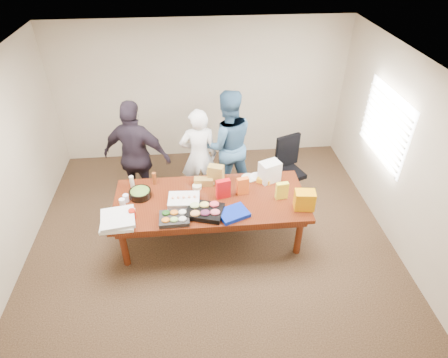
{
  "coord_description": "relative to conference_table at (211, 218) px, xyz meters",
  "views": [
    {
      "loc": [
        -0.2,
        -4.29,
        4.23
      ],
      "look_at": [
        0.21,
        0.1,
        1.02
      ],
      "focal_mm": 30.35,
      "sensor_mm": 36.0,
      "label": 1
    }
  ],
  "objects": [
    {
      "name": "window_blinds",
      "position": [
        2.68,
        0.6,
        1.12
      ],
      "size": [
        0.04,
        1.36,
        1.0
      ],
      "primitive_type": "cube",
      "color": "beige",
      "rests_on": "wall_right"
    },
    {
      "name": "mayo_jar",
      "position": [
        0.04,
        0.48,
        0.44
      ],
      "size": [
        0.09,
        0.09,
        0.13
      ],
      "primitive_type": "cylinder",
      "rotation": [
        0.0,
        0.0,
        -0.09
      ],
      "color": "silver",
      "rests_on": "conference_table"
    },
    {
      "name": "ranch_bottle",
      "position": [
        -1.16,
        0.4,
        0.47
      ],
      "size": [
        0.08,
        0.08,
        0.2
      ],
      "primitive_type": "cylinder",
      "rotation": [
        0.0,
        0.0,
        -0.3
      ],
      "color": "silver",
      "rests_on": "conference_table"
    },
    {
      "name": "red_cup",
      "position": [
        -1.09,
        -0.3,
        0.44
      ],
      "size": [
        0.11,
        0.11,
        0.12
      ],
      "primitive_type": "cylinder",
      "rotation": [
        0.0,
        0.0,
        -0.2
      ],
      "color": "#A81807",
      "rests_on": "conference_table"
    },
    {
      "name": "chip_bag_yellow",
      "position": [
        1.03,
        -0.07,
        0.51
      ],
      "size": [
        0.18,
        0.09,
        0.27
      ],
      "primitive_type": "cube",
      "rotation": [
        0.0,
        0.0,
        0.12
      ],
      "color": "yellow",
      "rests_on": "conference_table"
    },
    {
      "name": "wall_left",
      "position": [
        -2.75,
        0.0,
        0.98
      ],
      "size": [
        0.04,
        5.0,
        2.7
      ],
      "primitive_type": "cube",
      "color": "beige",
      "rests_on": "floor"
    },
    {
      "name": "chip_bag_orange",
      "position": [
        0.49,
        0.09,
        0.51
      ],
      "size": [
        0.19,
        0.11,
        0.27
      ],
      "primitive_type": "cube",
      "rotation": [
        0.0,
        0.0,
        0.21
      ],
      "color": "orange",
      "rests_on": "conference_table"
    },
    {
      "name": "person_center",
      "position": [
        -0.12,
        1.01,
        0.48
      ],
      "size": [
        0.65,
        0.45,
        1.7
      ],
      "primitive_type": "imported",
      "rotation": [
        0.0,
        0.0,
        3.2
      ],
      "color": "white",
      "rests_on": "floor"
    },
    {
      "name": "salad_bowl",
      "position": [
        -1.02,
        0.15,
        0.43
      ],
      "size": [
        0.34,
        0.34,
        0.1
      ],
      "primitive_type": "cylinder",
      "rotation": [
        0.0,
        0.0,
        -0.05
      ],
      "color": "black",
      "rests_on": "conference_table"
    },
    {
      "name": "grocery_bag_yellow",
      "position": [
        1.3,
        -0.32,
        0.51
      ],
      "size": [
        0.3,
        0.23,
        0.28
      ],
      "primitive_type": "cube",
      "rotation": [
        0.0,
        0.0,
        -0.13
      ],
      "color": "orange",
      "rests_on": "conference_table"
    },
    {
      "name": "banana_bunch",
      "position": [
        0.85,
        0.34,
        0.41
      ],
      "size": [
        0.24,
        0.2,
        0.07
      ],
      "primitive_type": "cube",
      "rotation": [
        0.0,
        0.0,
        -0.46
      ],
      "color": "gold",
      "rests_on": "conference_table"
    },
    {
      "name": "clear_cup_a",
      "position": [
        -1.25,
        -0.04,
        0.43
      ],
      "size": [
        0.09,
        0.09,
        0.11
      ],
      "primitive_type": "cylinder",
      "rotation": [
        0.0,
        0.0,
        -0.12
      ],
      "color": "white",
      "rests_on": "conference_table"
    },
    {
      "name": "dressing_bottle",
      "position": [
        -0.83,
        0.45,
        0.47
      ],
      "size": [
        0.08,
        0.08,
        0.2
      ],
      "primitive_type": "cylinder",
      "rotation": [
        0.0,
        0.0,
        0.33
      ],
      "color": "brown",
      "rests_on": "conference_table"
    },
    {
      "name": "pizza_box_upper",
      "position": [
        -1.27,
        -0.39,
        0.45
      ],
      "size": [
        0.5,
        0.5,
        0.05
      ],
      "primitive_type": "cube",
      "rotation": [
        0.0,
        0.0,
        0.16
      ],
      "color": "silver",
      "rests_on": "pizza_box_lower"
    },
    {
      "name": "plate_a",
      "position": [
        0.63,
        0.46,
        0.38
      ],
      "size": [
        0.26,
        0.26,
        0.01
      ],
      "primitive_type": "cylinder",
      "rotation": [
        0.0,
        0.0,
        -0.09
      ],
      "color": "beige",
      "rests_on": "conference_table"
    },
    {
      "name": "conference_table",
      "position": [
        0.0,
        0.0,
        0.0
      ],
      "size": [
        2.8,
        1.2,
        0.75
      ],
      "primitive_type": "cube",
      "color": "#4C1C0F",
      "rests_on": "floor"
    },
    {
      "name": "person_left",
      "position": [
        -1.12,
        0.93,
        0.58
      ],
      "size": [
        1.21,
        0.78,
        1.91
      ],
      "primitive_type": "imported",
      "rotation": [
        0.0,
        0.0,
        2.83
      ],
      "color": "black",
      "rests_on": "floor"
    },
    {
      "name": "chip_bag_red",
      "position": [
        0.19,
        0.03,
        0.52
      ],
      "size": [
        0.22,
        0.13,
        0.3
      ],
      "primitive_type": "cube",
      "rotation": [
        0.0,
        0.0,
        0.22
      ],
      "color": "red",
      "rests_on": "conference_table"
    },
    {
      "name": "kraft_bag",
      "position": [
        0.11,
        0.39,
        0.53
      ],
      "size": [
        0.26,
        0.2,
        0.3
      ],
      "primitive_type": "cube",
      "rotation": [
        0.0,
        0.0,
        -0.34
      ],
      "color": "olive",
      "rests_on": "conference_table"
    },
    {
      "name": "dip_bowl_a",
      "position": [
        0.06,
        0.4,
        0.4
      ],
      "size": [
        0.17,
        0.17,
        0.05
      ],
      "primitive_type": "cylinder",
      "rotation": [
        0.0,
        0.0,
        0.28
      ],
      "color": "beige",
      "rests_on": "conference_table"
    },
    {
      "name": "wall_right",
      "position": [
        2.75,
        0.0,
        0.98
      ],
      "size": [
        0.04,
        5.0,
        2.7
      ],
      "primitive_type": "cube",
      "color": "beige",
      "rests_on": "floor"
    },
    {
      "name": "wall_front",
      "position": [
        0.0,
        -2.5,
        0.98
      ],
      "size": [
        5.5,
        0.04,
        2.7
      ],
      "primitive_type": "cube",
      "color": "beige",
      "rests_on": "floor"
    },
    {
      "name": "ceiling",
      "position": [
        0.0,
        0.0,
        2.33
      ],
      "size": [
        5.5,
        5.0,
        0.02
      ],
      "primitive_type": "cube",
      "color": "white",
      "rests_on": "wall_back"
    },
    {
      "name": "dip_bowl_b",
      "position": [
        -0.18,
        0.27,
        0.4
      ],
      "size": [
        0.17,
        0.17,
        0.06
      ],
      "primitive_type": "cylinder",
      "rotation": [
        0.0,
        0.0,
        0.23
      ],
      "color": "beige",
      "rests_on": "conference_table"
    },
    {
      "name": "veggie_tray",
      "position": [
        -0.51,
        -0.41,
        0.41
      ],
      "size": [
        0.41,
        0.33,
        0.06
      ],
      "primitive_type": "cube",
      "rotation": [
        0.0,
        0.0,
        0.02
      ],
      "color": "black",
      "rests_on": "conference_table"
    },
    {
      "name": "window_panel",
      "position": [
        2.72,
        0.6,
        1.12
      ],
      "size": [
        0.03,
        1.4,
        1.1
      ],
      "primitive_type": "cube",
      "color": "white",
      "rests_on": "wall_right"
    },
    {
      "name": "plate_b",
      "position": [
        0.77,
        0.48,
        0.38
      ],
      "size": [
        0.24,
        0.24,
        0.01
      ],
      "primitive_type": "cylinder",
      "rotation": [
        0.0,
        0.0,
        0.07
      ],
      "color": "white",
      "rests_on": "conference_table"
    },
    {
      "name": "pizza_box_lower",
      "position": [
        -1.27,
        -0.39,
        0.4
      ],
      "size": [
        0.46,
        0.46,
        0.05
      ],
      "primitive_type": "cube",
      "rotation": [
        0.0,
        0.0,
        0.05
      ],
      "color": "white",
      "rests_on": "conference_table"
    },
    {
      "name": "grocery_bag_white",
      "position": [
        0.94,
        0.38,
        0.54
      ],
      "size": [
        0.36,
        0.31,
        0.32
      ],
      "primitive_type": "cube",
      "rotation": [
        0.0,
        0.0,
        0.39
      ],
      "color": "white",
      "rests_on": "conference_table"
    },
    {
      "name": "fruit_tray",
      "position": [
        -0.09,
        -0.31,
        0.41
      ],
      "size": [
        0.58,
        0.51,
        0.08
      ],
      "primitive_type": "cube",
      "rotation": [
        0.0,
        0.0,
        -0.29
      ],
      "color": "black",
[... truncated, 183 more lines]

